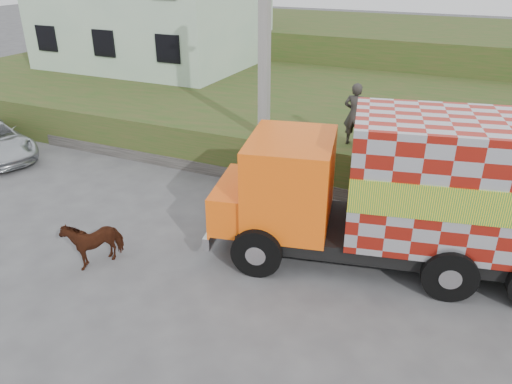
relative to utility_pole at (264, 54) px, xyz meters
The scene contains 9 objects.
ground 6.23m from the utility_pole, 77.74° to the right, with size 120.00×120.00×0.00m, color #474749.
embankment 6.42m from the utility_pole, 79.51° to the left, with size 40.00×12.00×1.50m, color #294D19.
embankment_far 17.62m from the utility_pole, 86.71° to the left, with size 40.00×12.00×3.00m, color #294D19.
retaining_strip 4.02m from the utility_pole, 158.20° to the right, with size 16.00×0.50×0.40m, color #595651.
building 13.07m from the utility_pole, 139.97° to the left, with size 10.00×8.00×6.00m, color #B8D3B4.
utility_pole is the anchor object (origin of this frame).
cargo_truck 6.45m from the utility_pole, 32.28° to the right, with size 8.64×4.35×3.69m.
cow 7.43m from the utility_pole, 104.84° to the right, with size 0.63×1.38×1.17m, color black.
pedestrian 3.29m from the utility_pole, ahead, with size 0.69×0.46×1.90m, color #2A2825.
Camera 1 is at (5.22, -9.49, 6.84)m, focal length 35.00 mm.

